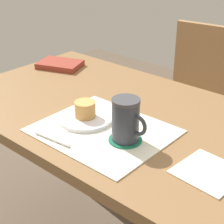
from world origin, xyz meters
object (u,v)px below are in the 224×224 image
pastry_plate (85,118)px  pastry (85,109)px  dining_table (122,135)px  coffee_mug (126,120)px  wooden_chair (198,107)px  small_book (60,64)px

pastry_plate → pastry: size_ratio=2.65×
dining_table → pastry: pastry is taller
dining_table → pastry_plate: bearing=-112.8°
pastry → dining_table: bearing=67.2°
pastry_plate → coffee_mug: bearing=-4.7°
pastry_plate → pastry: (0.00, 0.00, 0.03)m
wooden_chair → small_book: size_ratio=4.83×
wooden_chair → pastry_plate: 0.86m
dining_table → pastry_plate: size_ratio=7.01×
wooden_chair → pastry: bearing=85.2°
pastry_plate → coffee_mug: coffee_mug is taller
dining_table → pastry: size_ratio=18.62×
wooden_chair → pastry: (0.03, -0.81, 0.30)m
pastry → coffee_mug: size_ratio=0.53×
small_book → pastry: bearing=-53.9°
wooden_chair → small_book: (-0.40, -0.53, 0.27)m
pastry → coffee_mug: bearing=-4.7°
wooden_chair → small_book: wooden_chair is taller
pastry → small_book: size_ratio=0.37×
dining_table → coffee_mug: size_ratio=9.78×
dining_table → coffee_mug: 0.25m
pastry_plate → pastry: 0.03m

